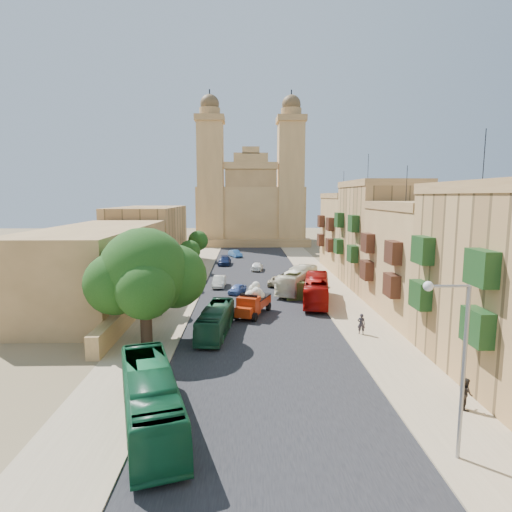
{
  "coord_description": "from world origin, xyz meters",
  "views": [
    {
      "loc": [
        -1.47,
        -29.77,
        11.83
      ],
      "look_at": [
        0.0,
        26.0,
        4.0
      ],
      "focal_mm": 30.0,
      "sensor_mm": 36.0,
      "label": 1
    }
  ],
  "objects_px": {
    "car_white_a": "(219,282)",
    "church": "(251,205)",
    "bus_green_south": "(150,399)",
    "bus_cream_east": "(298,280)",
    "car_blue_a": "(237,289)",
    "bus_red_east": "(316,290)",
    "street_tree_c": "(190,251)",
    "car_dkblue": "(225,261)",
    "red_truck": "(253,301)",
    "street_tree_d": "(198,241)",
    "car_white_b": "(257,266)",
    "car_cream": "(278,281)",
    "car_blue_b": "(235,254)",
    "street_tree_a": "(159,287)",
    "bus_green_north": "(216,320)",
    "pedestrian_b": "(466,393)",
    "pedestrian_a": "(361,324)",
    "pedestrian_c": "(325,294)",
    "streetlamp": "(454,349)",
    "ficus_tree": "(145,275)",
    "street_tree_b": "(178,267)",
    "olive_pickup": "(291,288)"
  },
  "relations": [
    {
      "from": "street_tree_c",
      "to": "bus_green_south",
      "type": "bearing_deg",
      "value": -85.39
    },
    {
      "from": "bus_cream_east",
      "to": "car_blue_a",
      "type": "relative_size",
      "value": 3.14
    },
    {
      "from": "pedestrian_c",
      "to": "car_blue_b",
      "type": "bearing_deg",
      "value": -148.31
    },
    {
      "from": "church",
      "to": "red_truck",
      "type": "xyz_separation_m",
      "value": [
        -0.67,
        -66.7,
        -8.08
      ]
    },
    {
      "from": "street_tree_b",
      "to": "car_dkblue",
      "type": "relative_size",
      "value": 0.88
    },
    {
      "from": "streetlamp",
      "to": "car_white_b",
      "type": "height_order",
      "value": "streetlamp"
    },
    {
      "from": "church",
      "to": "car_white_b",
      "type": "bearing_deg",
      "value": -89.3
    },
    {
      "from": "car_white_a",
      "to": "church",
      "type": "bearing_deg",
      "value": 87.24
    },
    {
      "from": "pedestrian_a",
      "to": "pedestrian_b",
      "type": "height_order",
      "value": "pedestrian_a"
    },
    {
      "from": "streetlamp",
      "to": "car_dkblue",
      "type": "relative_size",
      "value": 1.65
    },
    {
      "from": "bus_green_north",
      "to": "pedestrian_a",
      "type": "distance_m",
      "value": 12.56
    },
    {
      "from": "street_tree_a",
      "to": "street_tree_c",
      "type": "height_order",
      "value": "street_tree_c"
    },
    {
      "from": "bus_green_south",
      "to": "car_cream",
      "type": "distance_m",
      "value": 36.29
    },
    {
      "from": "bus_cream_east",
      "to": "car_blue_a",
      "type": "distance_m",
      "value": 7.62
    },
    {
      "from": "streetlamp",
      "to": "bus_red_east",
      "type": "relative_size",
      "value": 0.76
    },
    {
      "from": "street_tree_d",
      "to": "car_blue_a",
      "type": "height_order",
      "value": "street_tree_d"
    },
    {
      "from": "street_tree_c",
      "to": "pedestrian_c",
      "type": "bearing_deg",
      "value": -46.43
    },
    {
      "from": "street_tree_b",
      "to": "pedestrian_a",
      "type": "height_order",
      "value": "street_tree_b"
    },
    {
      "from": "church",
      "to": "pedestrian_c",
      "type": "relative_size",
      "value": 21.7
    },
    {
      "from": "bus_cream_east",
      "to": "car_white_b",
      "type": "distance_m",
      "value": 16.22
    },
    {
      "from": "bus_red_east",
      "to": "bus_cream_east",
      "type": "distance_m",
      "value": 5.75
    },
    {
      "from": "street_tree_a",
      "to": "bus_green_north",
      "type": "bearing_deg",
      "value": -45.26
    },
    {
      "from": "bus_red_east",
      "to": "pedestrian_c",
      "type": "xyz_separation_m",
      "value": [
        1.17,
        0.73,
        -0.67
      ]
    },
    {
      "from": "pedestrian_c",
      "to": "church",
      "type": "bearing_deg",
      "value": -158.28
    },
    {
      "from": "bus_red_east",
      "to": "red_truck",
      "type": "bearing_deg",
      "value": 43.81
    },
    {
      "from": "ficus_tree",
      "to": "car_cream",
      "type": "relative_size",
      "value": 2.06
    },
    {
      "from": "street_tree_a",
      "to": "pedestrian_b",
      "type": "height_order",
      "value": "street_tree_a"
    },
    {
      "from": "red_truck",
      "to": "car_cream",
      "type": "bearing_deg",
      "value": 75.91
    },
    {
      "from": "bus_red_east",
      "to": "car_dkblue",
      "type": "xyz_separation_m",
      "value": [
        -11.5,
        26.88,
        -0.78
      ]
    },
    {
      "from": "ficus_tree",
      "to": "street_tree_b",
      "type": "height_order",
      "value": "ficus_tree"
    },
    {
      "from": "street_tree_a",
      "to": "car_white_b",
      "type": "distance_m",
      "value": 27.94
    },
    {
      "from": "street_tree_a",
      "to": "red_truck",
      "type": "height_order",
      "value": "street_tree_a"
    },
    {
      "from": "bus_green_south",
      "to": "church",
      "type": "bearing_deg",
      "value": 68.65
    },
    {
      "from": "ficus_tree",
      "to": "red_truck",
      "type": "distance_m",
      "value": 12.49
    },
    {
      "from": "bus_green_north",
      "to": "street_tree_a",
      "type": "bearing_deg",
      "value": 140.92
    },
    {
      "from": "car_cream",
      "to": "car_blue_b",
      "type": "xyz_separation_m",
      "value": [
        -6.27,
        27.02,
        0.04
      ]
    },
    {
      "from": "bus_green_south",
      "to": "bus_red_east",
      "type": "height_order",
      "value": "bus_red_east"
    },
    {
      "from": "bus_cream_east",
      "to": "pedestrian_b",
      "type": "bearing_deg",
      "value": 124.66
    },
    {
      "from": "car_blue_a",
      "to": "pedestrian_b",
      "type": "xyz_separation_m",
      "value": [
        13.26,
        -29.0,
        0.32
      ]
    },
    {
      "from": "pedestrian_c",
      "to": "bus_red_east",
      "type": "bearing_deg",
      "value": -43.39
    },
    {
      "from": "street_tree_d",
      "to": "car_white_b",
      "type": "relative_size",
      "value": 1.38
    },
    {
      "from": "bus_red_east",
      "to": "car_cream",
      "type": "bearing_deg",
      "value": -59.17
    },
    {
      "from": "bus_green_north",
      "to": "car_blue_a",
      "type": "xyz_separation_m",
      "value": [
        1.58,
        15.55,
        -0.65
      ]
    },
    {
      "from": "pedestrian_b",
      "to": "pedestrian_c",
      "type": "xyz_separation_m",
      "value": [
        -3.17,
        24.93,
        -0.06
      ]
    },
    {
      "from": "street_tree_b",
      "to": "car_cream",
      "type": "bearing_deg",
      "value": 9.71
    },
    {
      "from": "olive_pickup",
      "to": "bus_green_south",
      "type": "xyz_separation_m",
      "value": [
        -10.39,
        -28.86,
        0.51
      ]
    },
    {
      "from": "red_truck",
      "to": "car_dkblue",
      "type": "bearing_deg",
      "value": 97.78
    },
    {
      "from": "streetlamp",
      "to": "pedestrian_a",
      "type": "xyz_separation_m",
      "value": [
        0.83,
        17.64,
        -4.29
      ]
    },
    {
      "from": "church",
      "to": "car_blue_a",
      "type": "height_order",
      "value": "church"
    },
    {
      "from": "street_tree_c",
      "to": "car_dkblue",
      "type": "distance_m",
      "value": 9.46
    }
  ]
}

